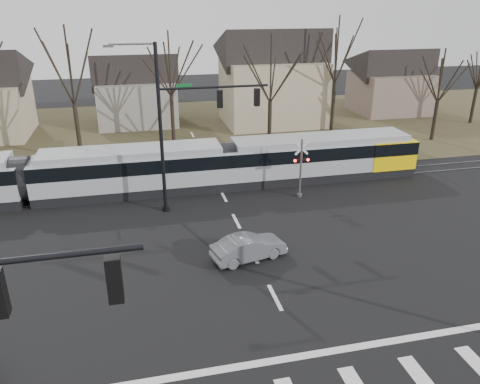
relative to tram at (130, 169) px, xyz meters
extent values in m
plane|color=black|center=(6.04, -16.00, -1.72)|extent=(140.00, 140.00, 0.00)
cube|color=#38331E|center=(6.04, 16.00, -1.72)|extent=(140.00, 28.00, 0.01)
cube|color=silver|center=(9.64, -20.00, -1.72)|extent=(0.60, 2.60, 0.01)
cube|color=silver|center=(6.04, -17.80, -1.72)|extent=(28.00, 0.35, 0.01)
cube|color=silver|center=(6.04, -14.00, -1.72)|extent=(0.18, 2.00, 0.01)
cube|color=silver|center=(6.04, -10.00, -1.72)|extent=(0.18, 2.00, 0.01)
cube|color=silver|center=(6.04, -6.00, -1.72)|extent=(0.18, 2.00, 0.01)
cube|color=silver|center=(6.04, -2.00, -1.72)|extent=(0.18, 2.00, 0.01)
cube|color=silver|center=(6.04, 2.00, -1.72)|extent=(0.18, 2.00, 0.01)
cube|color=silver|center=(6.04, 6.00, -1.72)|extent=(0.18, 2.00, 0.01)
cube|color=silver|center=(6.04, 10.00, -1.72)|extent=(0.18, 2.00, 0.01)
cube|color=silver|center=(6.04, 14.00, -1.72)|extent=(0.18, 2.00, 0.01)
cube|color=#59595E|center=(6.04, -0.90, -1.69)|extent=(90.00, 0.12, 0.06)
cube|color=#59595E|center=(6.04, 0.50, -1.69)|extent=(90.00, 0.12, 0.06)
cube|color=gray|center=(0.19, 0.00, -0.14)|extent=(12.99, 3.03, 3.16)
cube|color=black|center=(0.19, 0.00, 0.50)|extent=(13.01, 3.07, 0.92)
cube|color=gray|center=(13.72, 0.00, -0.14)|extent=(14.07, 3.03, 3.16)
cube|color=black|center=(13.72, 0.00, 0.50)|extent=(14.09, 3.07, 0.92)
cube|color=yellow|center=(19.03, 0.00, -0.04)|extent=(3.46, 3.10, 2.11)
imported|color=slate|center=(5.72, -10.41, -1.08)|extent=(3.14, 4.52, 1.28)
cube|color=black|center=(-0.11, -22.00, 5.18)|extent=(0.32, 0.32, 1.05)
sphere|color=#FF0C07|center=(-0.11, -22.00, 5.51)|extent=(0.22, 0.22, 0.22)
cylinder|color=black|center=(2.04, -3.50, 3.38)|extent=(0.22, 0.22, 10.20)
cylinder|color=black|center=(2.04, -3.50, -1.57)|extent=(0.44, 0.44, 0.30)
cylinder|color=black|center=(5.29, -3.50, 5.88)|extent=(6.50, 0.14, 0.14)
cube|color=#0C5926|center=(3.54, -3.50, 6.03)|extent=(0.90, 0.03, 0.22)
cube|color=black|center=(5.62, -3.50, 5.18)|extent=(0.32, 0.32, 1.05)
sphere|color=#FF0C07|center=(5.62, -3.50, 5.51)|extent=(0.22, 0.22, 0.22)
cube|color=black|center=(7.89, -3.50, 5.18)|extent=(0.32, 0.32, 1.05)
sphere|color=#FF0C07|center=(7.89, -3.50, 5.51)|extent=(0.22, 0.22, 0.22)
cube|color=#59595B|center=(-0.46, -3.50, 8.30)|extent=(0.55, 0.22, 0.14)
cylinder|color=#59595B|center=(11.04, -3.20, 0.28)|extent=(0.14, 0.14, 4.00)
cylinder|color=#59595B|center=(11.04, -3.20, -1.62)|extent=(0.36, 0.36, 0.20)
cube|color=silver|center=(11.04, -3.20, 1.68)|extent=(0.95, 0.04, 0.95)
cube|color=silver|center=(11.04, -3.20, 1.68)|extent=(0.95, 0.04, 0.95)
cube|color=black|center=(11.04, -3.20, 0.88)|extent=(1.00, 0.10, 0.12)
sphere|color=#FF0C07|center=(10.59, -3.28, 0.88)|extent=(0.18, 0.18, 0.18)
sphere|color=#FF0C07|center=(11.49, -3.28, 0.88)|extent=(0.18, 0.18, 0.18)
cube|color=gray|center=(1.04, 20.00, 0.53)|extent=(8.00, 7.00, 4.50)
cube|color=tan|center=(15.04, 17.00, 1.53)|extent=(10.00, 8.00, 6.50)
cube|color=#6C594F|center=(30.04, 19.00, 0.53)|extent=(8.00, 7.00, 4.50)
camera|label=1|loc=(0.58, -30.74, 10.60)|focal=35.00mm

